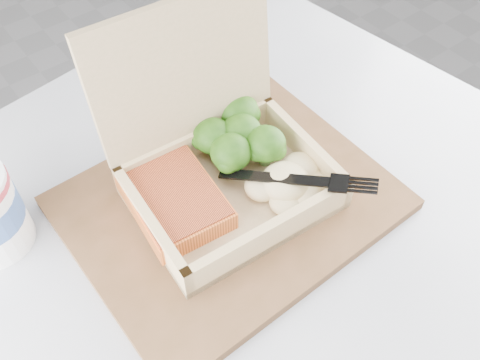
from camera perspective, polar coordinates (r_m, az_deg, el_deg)
floor at (r=1.33m, az=6.39°, el=-14.32°), size 4.00×4.00×0.00m
cafe_table at (r=0.75m, az=1.82°, el=-12.65°), size 0.84×0.84×0.71m
serving_tray at (r=0.60m, az=-1.17°, el=-2.46°), size 0.34×0.28×0.01m
takeout_container at (r=0.57m, az=-2.51°, el=2.90°), size 0.22×0.20×0.20m
salmon_fillet at (r=0.57m, az=-6.98°, el=-2.19°), size 0.10×0.12×0.02m
broccoli_pile at (r=0.61m, az=0.17°, el=4.58°), size 0.12×0.12×0.04m
mashed_potatoes at (r=0.58m, az=4.88°, el=-0.18°), size 0.09×0.08×0.03m
plastic_fork at (r=0.57m, az=1.39°, el=0.68°), size 0.12×0.15×0.02m
receipt at (r=0.71m, az=-9.20°, el=6.43°), size 0.12×0.16×0.00m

